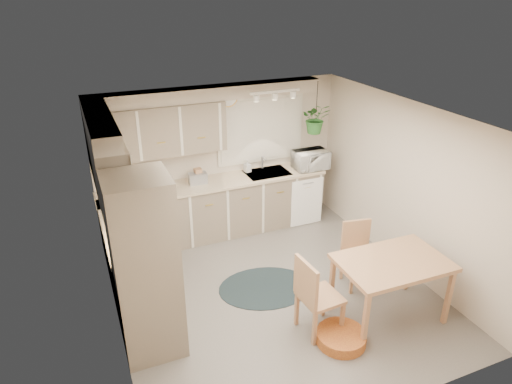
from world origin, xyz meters
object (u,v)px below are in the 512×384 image
(dining_table, at_px, (389,289))
(pet_bed, at_px, (341,337))
(chair_back, at_px, (360,256))
(microwave, at_px, (311,158))
(chair_left, at_px, (320,295))
(braided_rug, at_px, (265,287))

(dining_table, relative_size, pet_bed, 2.23)
(chair_back, bearing_deg, microwave, -88.63)
(chair_left, height_order, pet_bed, chair_left)
(chair_left, bearing_deg, dining_table, 78.90)
(dining_table, bearing_deg, pet_bed, -166.55)
(chair_back, distance_m, braided_rug, 1.35)
(microwave, bearing_deg, chair_left, -116.27)
(pet_bed, distance_m, microwave, 3.26)
(pet_bed, bearing_deg, microwave, 68.49)
(braided_rug, bearing_deg, chair_left, -75.34)
(chair_left, relative_size, braided_rug, 0.79)
(pet_bed, bearing_deg, chair_left, 114.13)
(braided_rug, distance_m, pet_bed, 1.34)
(microwave, bearing_deg, chair_back, -99.04)
(chair_back, bearing_deg, braided_rug, -8.61)
(microwave, bearing_deg, dining_table, -97.78)
(dining_table, relative_size, chair_left, 1.28)
(chair_left, xyz_separation_m, chair_back, (0.95, 0.58, -0.05))
(braided_rug, bearing_deg, chair_back, -18.88)
(dining_table, bearing_deg, braided_rug, 136.49)
(braided_rug, relative_size, microwave, 2.27)
(dining_table, xyz_separation_m, chair_back, (0.05, 0.69, 0.05))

